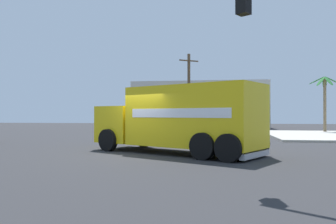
# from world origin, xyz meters

# --- Properties ---
(ground_plane) EXTENTS (100.00, 100.00, 0.00)m
(ground_plane) POSITION_xyz_m (0.00, 0.00, 0.00)
(ground_plane) COLOR #2B2B2D
(delivery_truck) EXTENTS (7.87, 5.87, 2.84)m
(delivery_truck) POSITION_xyz_m (1.81, 0.40, 1.48)
(delivery_truck) COLOR yellow
(delivery_truck) RESTS_ON ground
(palm_tree_far) EXTENTS (2.68, 2.42, 4.99)m
(palm_tree_far) POSITION_xyz_m (12.80, 18.35, 3.41)
(palm_tree_far) COLOR #7A6647
(palm_tree_far) RESTS_ON sidewalk_corner_far
(utility_pole) EXTENTS (1.88, 1.35, 7.97)m
(utility_pole) POSITION_xyz_m (0.27, 21.21, 4.13)
(utility_pole) COLOR brown
(utility_pole) RESTS_ON ground
(building_backdrop) EXTENTS (16.95, 6.00, 5.83)m
(building_backdrop) POSITION_xyz_m (0.86, 30.30, 2.91)
(building_backdrop) COLOR beige
(building_backdrop) RESTS_ON ground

